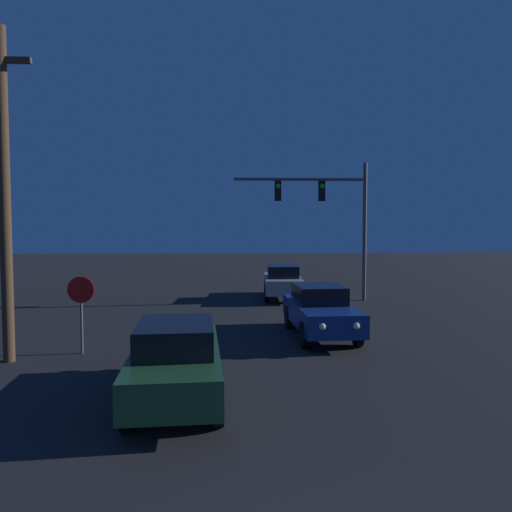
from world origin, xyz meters
The scene contains 6 objects.
car_near centered at (-1.89, 6.66, 0.81)m, with size 1.90×4.62×1.56m.
car_mid centered at (1.91, 12.13, 0.81)m, with size 1.83×4.60×1.56m.
car_far centered at (1.64, 20.25, 0.81)m, with size 1.90×4.61×1.56m.
traffic_signal_mast centered at (3.70, 19.41, 4.19)m, with size 6.01×0.30×6.21m.
stop_sign centered at (-4.76, 10.39, 1.43)m, with size 0.70×0.07×2.05m.
utility_pole centered at (-6.35, 9.71, 4.23)m, with size 1.44×0.28×8.19m.
Camera 1 is at (-0.87, -2.86, 3.37)m, focal length 35.00 mm.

